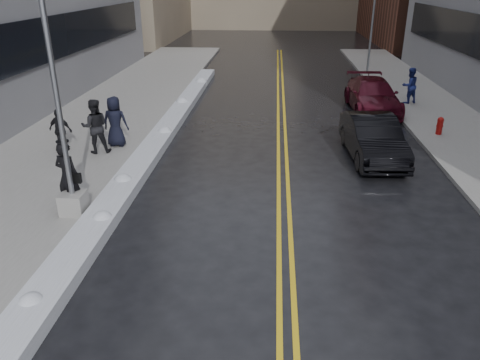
% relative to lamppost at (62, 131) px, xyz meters
% --- Properties ---
extents(ground, '(160.00, 160.00, 0.00)m').
position_rel_lamppost_xyz_m(ground, '(3.30, -2.00, -2.53)').
color(ground, black).
rests_on(ground, ground).
extents(sidewalk_west, '(5.50, 50.00, 0.15)m').
position_rel_lamppost_xyz_m(sidewalk_west, '(-2.45, 8.00, -2.46)').
color(sidewalk_west, gray).
rests_on(sidewalk_west, ground).
extents(sidewalk_east, '(4.00, 50.00, 0.15)m').
position_rel_lamppost_xyz_m(sidewalk_east, '(13.30, 8.00, -2.46)').
color(sidewalk_east, gray).
rests_on(sidewalk_east, ground).
extents(lane_line_left, '(0.12, 50.00, 0.01)m').
position_rel_lamppost_xyz_m(lane_line_left, '(5.65, 8.00, -2.53)').
color(lane_line_left, gold).
rests_on(lane_line_left, ground).
extents(lane_line_right, '(0.12, 50.00, 0.01)m').
position_rel_lamppost_xyz_m(lane_line_right, '(5.95, 8.00, -2.53)').
color(lane_line_right, gold).
rests_on(lane_line_right, ground).
extents(snow_ridge, '(0.90, 30.00, 0.34)m').
position_rel_lamppost_xyz_m(snow_ridge, '(0.85, 6.00, -2.36)').
color(snow_ridge, silver).
rests_on(snow_ridge, ground).
extents(lamppost, '(0.65, 0.65, 7.62)m').
position_rel_lamppost_xyz_m(lamppost, '(0.00, 0.00, 0.00)').
color(lamppost, gray).
rests_on(lamppost, sidewalk_west).
extents(fire_hydrant, '(0.26, 0.26, 0.73)m').
position_rel_lamppost_xyz_m(fire_hydrant, '(12.30, 8.00, -1.98)').
color(fire_hydrant, maroon).
rests_on(fire_hydrant, sidewalk_east).
extents(traffic_signal, '(0.16, 0.20, 6.00)m').
position_rel_lamppost_xyz_m(traffic_signal, '(11.80, 22.00, 0.87)').
color(traffic_signal, gray).
rests_on(traffic_signal, sidewalk_east).
extents(pedestrian_fedora, '(0.82, 0.65, 1.98)m').
position_rel_lamppost_xyz_m(pedestrian_fedora, '(-0.18, 0.28, -1.40)').
color(pedestrian_fedora, black).
rests_on(pedestrian_fedora, sidewalk_west).
extents(pedestrian_b, '(1.16, 1.02, 2.01)m').
position_rel_lamppost_xyz_m(pedestrian_b, '(-1.07, 4.83, -1.38)').
color(pedestrian_b, black).
rests_on(pedestrian_b, sidewalk_west).
extents(pedestrian_c, '(0.95, 0.63, 1.93)m').
position_rel_lamppost_xyz_m(pedestrian_c, '(-0.58, 5.61, -1.42)').
color(pedestrian_c, black).
rests_on(pedestrian_c, sidewalk_west).
extents(pedestrian_d, '(1.01, 0.61, 1.62)m').
position_rel_lamppost_xyz_m(pedestrian_d, '(-2.42, 4.89, -1.57)').
color(pedestrian_d, black).
rests_on(pedestrian_d, sidewalk_west).
extents(pedestrian_east, '(1.08, 0.98, 1.81)m').
position_rel_lamppost_xyz_m(pedestrian_east, '(12.34, 13.27, -1.48)').
color(pedestrian_east, navy).
rests_on(pedestrian_east, sidewalk_east).
extents(car_black, '(1.89, 4.78, 1.55)m').
position_rel_lamppost_xyz_m(car_black, '(9.06, 5.36, -1.76)').
color(car_black, black).
rests_on(car_black, ground).
extents(car_maroon, '(2.29, 5.38, 1.55)m').
position_rel_lamppost_xyz_m(car_maroon, '(10.28, 12.10, -1.76)').
color(car_maroon, '#450B18').
rests_on(car_maroon, ground).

